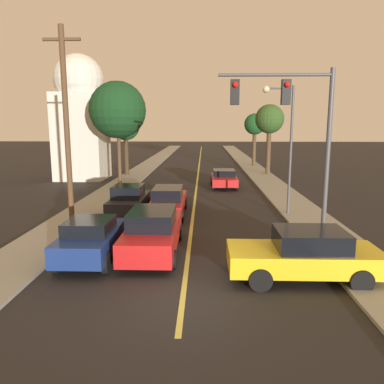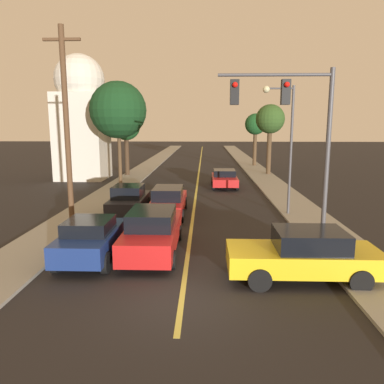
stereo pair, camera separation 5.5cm
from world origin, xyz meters
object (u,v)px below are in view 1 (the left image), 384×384
Objects in this scene: tree_left_far at (125,127)px; car_outer_lane_front at (91,239)px; car_near_lane_second at (168,201)px; car_far_oncoming at (224,178)px; car_outer_lane_second at (129,200)px; tree_left_near at (118,110)px; tree_right_near at (269,120)px; domed_building_left at (81,115)px; traffic_signal_mast at (295,123)px; car_near_lane_front at (153,231)px; tree_right_far at (255,125)px; streetlamp_right at (284,133)px; car_crossing_right at (305,254)px; utility_pole_left at (67,128)px.

car_outer_lane_front is at bearing -81.55° from tree_left_far.
car_near_lane_second is 1.14× the size of car_far_oncoming.
car_outer_lane_second is 0.69× the size of tree_left_far.
car_outer_lane_second is at bearing 90.00° from car_outer_lane_front.
tree_left_near is 1.20× the size of tree_right_near.
domed_building_left reaches higher than tree_left_far.
car_near_lane_front is at bearing -174.97° from traffic_signal_mast.
car_near_lane_second reaches higher than car_far_oncoming.
tree_right_near is (2.90, 22.52, 0.38)m from traffic_signal_mast.
tree_right_far is at bearing 85.21° from traffic_signal_mast.
car_outer_lane_second is 10.07m from traffic_signal_mast.
traffic_signal_mast is at bearing -56.04° from tree_left_near.
streetlamp_right is (6.12, 0.18, 3.66)m from car_near_lane_second.
tree_right_far is (9.93, 31.50, 3.97)m from car_outer_lane_front.
car_crossing_right is 0.71× the size of streetlamp_right.
car_far_oncoming is at bearing 5.19° from car_crossing_right.
tree_left_far reaches higher than car_outer_lane_front.
tree_right_far reaches higher than car_crossing_right.
traffic_signal_mast reaches higher than car_outer_lane_front.
traffic_signal_mast is (7.40, 1.36, 4.09)m from car_outer_lane_front.
car_near_lane_second is at bearing 133.14° from traffic_signal_mast.
tree_right_near reaches higher than tree_right_far.
tree_left_near is 1.35× the size of tree_left_far.
car_outer_lane_front is 0.95× the size of car_outer_lane_second.
domed_building_left reaches higher than tree_left_near.
traffic_signal_mast is at bearing -36.60° from car_outer_lane_second.
car_near_lane_second is at bearing -107.68° from tree_right_far.
car_outer_lane_front is at bearing -90.00° from car_outer_lane_second.
car_near_lane_second is 2.12m from car_outer_lane_second.
tree_left_near is (-9.81, 17.59, 5.12)m from car_crossing_right.
car_near_lane_second is at bearing 40.51° from utility_pole_left.
utility_pole_left is (-1.95, 3.53, 3.90)m from car_outer_lane_front.
traffic_signal_mast is 30.25m from tree_right_far.
car_outer_lane_front is 0.66× the size of tree_left_far.
tree_right_near is at bearing 4.95° from tree_left_far.
car_crossing_right is at bearing -11.26° from car_outer_lane_front.
streetlamp_right reaches higher than tree_right_near.
utility_pole_left is at bearing -87.23° from tree_left_near.
traffic_signal_mast is 22.71m from tree_right_near.
tree_right_near is 17.52m from domed_building_left.
traffic_signal_mast is 0.62× the size of domed_building_left.
traffic_signal_mast is at bearing 96.71° from car_far_oncoming.
tree_left_far reaches higher than car_near_lane_second.
car_near_lane_front is at bearing 65.52° from car_crossing_right.
tree_right_far is at bearing 67.00° from utility_pole_left.
car_far_oncoming is at bearing 77.27° from car_near_lane_front.
tree_left_far is 15.95m from tree_right_far.
tree_right_far reaches higher than car_near_lane_front.
streetlamp_right is at bearing 2.23° from car_outer_lane_second.
car_crossing_right is 0.80× the size of tree_left_far.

